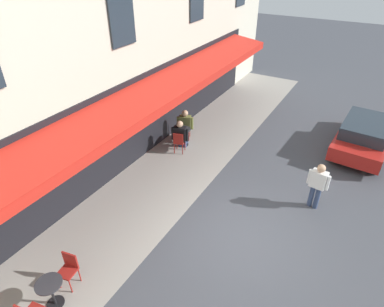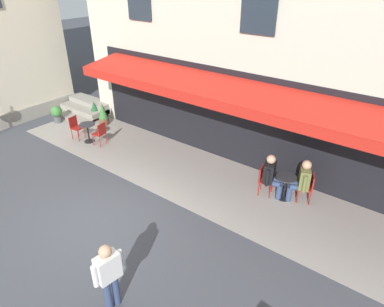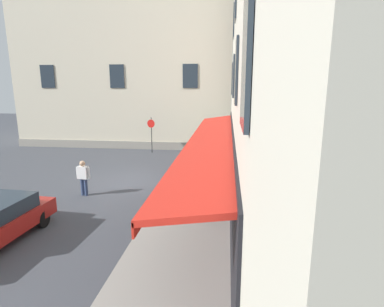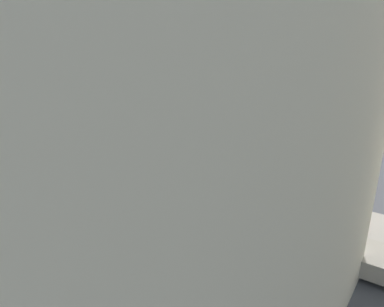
{
  "view_description": "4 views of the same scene",
  "coord_description": "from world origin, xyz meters",
  "px_view_note": "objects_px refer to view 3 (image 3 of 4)",
  "views": [
    {
      "loc": [
        6.42,
        2.19,
        7.04
      ],
      "look_at": [
        -0.96,
        -2.08,
        1.59
      ],
      "focal_mm": 30.52,
      "sensor_mm": 36.0,
      "label": 1
    },
    {
      "loc": [
        -6.38,
        4.24,
        6.07
      ],
      "look_at": [
        -1.4,
        -2.27,
        1.54
      ],
      "focal_mm": 31.94,
      "sensor_mm": 36.0,
      "label": 2
    },
    {
      "loc": [
        -14.8,
        -4.76,
        4.87
      ],
      "look_at": [
        0.19,
        -3.02,
        1.49
      ],
      "focal_mm": 28.76,
      "sensor_mm": 36.0,
      "label": 3
    },
    {
      "loc": [
        7.13,
        -14.01,
        6.69
      ],
      "look_at": [
        0.41,
        -3.47,
        1.26
      ],
      "focal_mm": 41.25,
      "sensor_mm": 36.0,
      "label": 4
    }
  ],
  "objects_px": {
    "cafe_chair_red_corner_left": "(196,157)",
    "no_parking_sign": "(151,128)",
    "potted_plant_by_steps": "(223,152)",
    "cafe_chair_red_corner_right": "(195,152)",
    "cafe_table_mid_terrace": "(205,200)",
    "cafe_table_near_entrance": "(196,155)",
    "walking_pedestrian_in_white": "(83,175)",
    "potted_plant_under_sign": "(219,153)",
    "cafe_chair_red_near_door": "(211,204)",
    "potted_plant_entrance_right": "(205,148)",
    "seated_companion_in_olive": "(209,198)",
    "seated_patron_in_black": "(203,191)",
    "cafe_chair_red_by_window": "(202,193)"
  },
  "relations": [
    {
      "from": "cafe_table_near_entrance",
      "to": "potted_plant_entrance_right",
      "type": "xyz_separation_m",
      "value": [
        2.66,
        -0.38,
        -0.08
      ]
    },
    {
      "from": "potted_plant_entrance_right",
      "to": "potted_plant_under_sign",
      "type": "bearing_deg",
      "value": -149.62
    },
    {
      "from": "no_parking_sign",
      "to": "seated_companion_in_olive",
      "type": "bearing_deg",
      "value": -155.65
    },
    {
      "from": "walking_pedestrian_in_white",
      "to": "cafe_chair_red_corner_left",
      "type": "bearing_deg",
      "value": -37.69
    },
    {
      "from": "cafe_table_mid_terrace",
      "to": "no_parking_sign",
      "type": "xyz_separation_m",
      "value": [
        10.3,
        4.67,
        1.3
      ]
    },
    {
      "from": "potted_plant_entrance_right",
      "to": "no_parking_sign",
      "type": "bearing_deg",
      "value": 89.75
    },
    {
      "from": "cafe_chair_red_by_window",
      "to": "potted_plant_by_steps",
      "type": "bearing_deg",
      "value": -4.48
    },
    {
      "from": "walking_pedestrian_in_white",
      "to": "cafe_chair_red_corner_right",
      "type": "bearing_deg",
      "value": -31.24
    },
    {
      "from": "cafe_chair_red_corner_right",
      "to": "no_parking_sign",
      "type": "distance_m",
      "value": 4.18
    },
    {
      "from": "cafe_chair_red_corner_right",
      "to": "no_parking_sign",
      "type": "relative_size",
      "value": 0.35
    },
    {
      "from": "potted_plant_under_sign",
      "to": "potted_plant_by_steps",
      "type": "height_order",
      "value": "potted_plant_under_sign"
    },
    {
      "from": "cafe_chair_red_corner_left",
      "to": "cafe_chair_red_near_door",
      "type": "height_order",
      "value": "same"
    },
    {
      "from": "potted_plant_by_steps",
      "to": "cafe_table_mid_terrace",
      "type": "bearing_deg",
      "value": 176.82
    },
    {
      "from": "cafe_table_mid_terrace",
      "to": "potted_plant_entrance_right",
      "type": "height_order",
      "value": "cafe_table_mid_terrace"
    },
    {
      "from": "cafe_chair_red_near_door",
      "to": "potted_plant_under_sign",
      "type": "xyz_separation_m",
      "value": [
        9.04,
        -0.05,
        -0.06
      ]
    },
    {
      "from": "cafe_table_near_entrance",
      "to": "potted_plant_under_sign",
      "type": "xyz_separation_m",
      "value": [
        0.84,
        -1.45,
        -0.0
      ]
    },
    {
      "from": "cafe_chair_red_corner_left",
      "to": "potted_plant_by_steps",
      "type": "distance_m",
      "value": 2.8
    },
    {
      "from": "cafe_table_near_entrance",
      "to": "potted_plant_entrance_right",
      "type": "bearing_deg",
      "value": -8.12
    },
    {
      "from": "seated_patron_in_black",
      "to": "seated_companion_in_olive",
      "type": "xyz_separation_m",
      "value": [
        -0.78,
        -0.27,
        0.0
      ]
    },
    {
      "from": "potted_plant_under_sign",
      "to": "seated_patron_in_black",
      "type": "bearing_deg",
      "value": 177.14
    },
    {
      "from": "cafe_table_near_entrance",
      "to": "walking_pedestrian_in_white",
      "type": "bearing_deg",
      "value": 145.73
    },
    {
      "from": "cafe_table_near_entrance",
      "to": "cafe_chair_red_near_door",
      "type": "bearing_deg",
      "value": -170.33
    },
    {
      "from": "cafe_table_mid_terrace",
      "to": "potted_plant_by_steps",
      "type": "height_order",
      "value": "potted_plant_by_steps"
    },
    {
      "from": "cafe_chair_red_corner_right",
      "to": "seated_companion_in_olive",
      "type": "bearing_deg",
      "value": -170.69
    },
    {
      "from": "cafe_chair_red_corner_left",
      "to": "potted_plant_by_steps",
      "type": "bearing_deg",
      "value": -33.99
    },
    {
      "from": "potted_plant_entrance_right",
      "to": "seated_companion_in_olive",
      "type": "bearing_deg",
      "value": -175.0
    },
    {
      "from": "seated_patron_in_black",
      "to": "no_parking_sign",
      "type": "bearing_deg",
      "value": 24.75
    },
    {
      "from": "cafe_chair_red_corner_right",
      "to": "potted_plant_under_sign",
      "type": "height_order",
      "value": "potted_plant_under_sign"
    },
    {
      "from": "potted_plant_by_steps",
      "to": "no_parking_sign",
      "type": "bearing_deg",
      "value": 79.32
    },
    {
      "from": "cafe_chair_red_near_door",
      "to": "potted_plant_under_sign",
      "type": "height_order",
      "value": "potted_plant_under_sign"
    },
    {
      "from": "cafe_chair_red_corner_right",
      "to": "cafe_chair_red_corner_left",
      "type": "distance_m",
      "value": 1.26
    },
    {
      "from": "no_parking_sign",
      "to": "seated_patron_in_black",
      "type": "bearing_deg",
      "value": -155.25
    },
    {
      "from": "cafe_chair_red_corner_right",
      "to": "cafe_table_mid_terrace",
      "type": "bearing_deg",
      "value": -171.36
    },
    {
      "from": "potted_plant_under_sign",
      "to": "potted_plant_by_steps",
      "type": "distance_m",
      "value": 0.89
    },
    {
      "from": "cafe_chair_red_near_door",
      "to": "potted_plant_by_steps",
      "type": "relative_size",
      "value": 1.13
    },
    {
      "from": "no_parking_sign",
      "to": "potted_plant_by_steps",
      "type": "height_order",
      "value": "no_parking_sign"
    },
    {
      "from": "seated_patron_in_black",
      "to": "potted_plant_under_sign",
      "type": "distance_m",
      "value": 8.08
    },
    {
      "from": "cafe_chair_red_by_window",
      "to": "seated_patron_in_black",
      "type": "bearing_deg",
      "value": -165.01
    },
    {
      "from": "cafe_chair_red_corner_right",
      "to": "cafe_chair_red_near_door",
      "type": "bearing_deg",
      "value": -170.36
    },
    {
      "from": "cafe_chair_red_corner_left",
      "to": "potted_plant_under_sign",
      "type": "distance_m",
      "value": 1.99
    },
    {
      "from": "seated_companion_in_olive",
      "to": "no_parking_sign",
      "type": "height_order",
      "value": "no_parking_sign"
    },
    {
      "from": "cafe_chair_red_corner_right",
      "to": "no_parking_sign",
      "type": "bearing_deg",
      "value": 59.01
    },
    {
      "from": "cafe_chair_red_corner_left",
      "to": "no_parking_sign",
      "type": "bearing_deg",
      "value": 47.66
    },
    {
      "from": "cafe_chair_red_corner_left",
      "to": "potted_plant_under_sign",
      "type": "bearing_deg",
      "value": -42.47
    },
    {
      "from": "seated_patron_in_black",
      "to": "potted_plant_entrance_right",
      "type": "bearing_deg",
      "value": 3.84
    },
    {
      "from": "cafe_chair_red_by_window",
      "to": "potted_plant_under_sign",
      "type": "xyz_separation_m",
      "value": [
        7.85,
        -0.46,
        -0.06
      ]
    },
    {
      "from": "cafe_chair_red_corner_left",
      "to": "walking_pedestrian_in_white",
      "type": "bearing_deg",
      "value": 142.31
    },
    {
      "from": "cafe_table_near_entrance",
      "to": "cafe_chair_red_corner_right",
      "type": "relative_size",
      "value": 0.82
    },
    {
      "from": "potted_plant_entrance_right",
      "to": "potted_plant_by_steps",
      "type": "xyz_separation_m",
      "value": [
        -0.96,
        -1.29,
        -0.02
      ]
    },
    {
      "from": "cafe_table_near_entrance",
      "to": "cafe_table_mid_terrace",
      "type": "relative_size",
      "value": 1.0
    }
  ]
}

